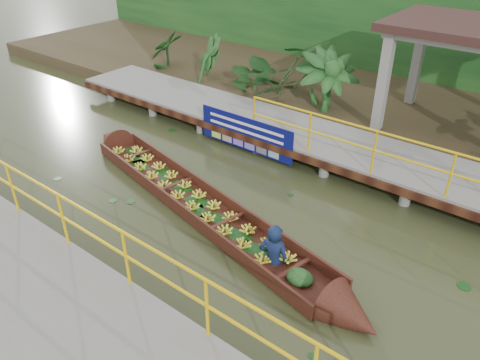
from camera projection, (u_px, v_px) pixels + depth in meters
The scene contains 8 objects.
ground at pixel (220, 211), 10.00m from camera, with size 80.00×80.00×0.00m, color #31361B.
land_strip at pixel (371, 100), 14.95m from camera, with size 30.00×8.00×0.45m, color #312918.
far_dock at pixel (306, 137), 12.06m from camera, with size 16.00×2.06×1.66m.
near_dock at pixel (79, 354), 6.48m from camera, with size 18.00×2.40×1.73m.
foliage_backdrop at pixel (410, 29), 15.72m from camera, with size 30.00×0.80×4.00m, color #133C17.
vendor_boat at pixel (208, 207), 9.74m from camera, with size 9.12×2.77×1.98m.
blue_banner at pixel (246, 134), 12.03m from camera, with size 2.88×0.04×0.90m.
tropical_plants at pixel (315, 83), 13.43m from camera, with size 14.19×1.19×1.49m.
Camera 1 is at (5.43, -6.21, 5.71)m, focal length 35.00 mm.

